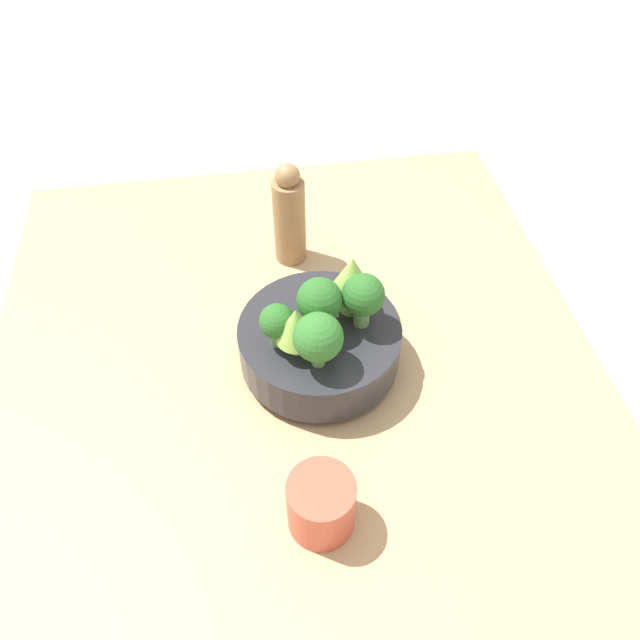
# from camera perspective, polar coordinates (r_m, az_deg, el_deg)

# --- Properties ---
(ground_plane) EXTENTS (6.00, 6.00, 0.00)m
(ground_plane) POSITION_cam_1_polar(r_m,az_deg,el_deg) (0.94, -2.20, -5.47)
(ground_plane) COLOR beige
(table) EXTENTS (1.00, 0.89, 0.03)m
(table) POSITION_cam_1_polar(r_m,az_deg,el_deg) (0.92, -2.23, -4.85)
(table) COLOR tan
(table) RESTS_ON ground_plane
(bowl) EXTENTS (0.23, 0.23, 0.08)m
(bowl) POSITION_cam_1_polar(r_m,az_deg,el_deg) (0.88, 0.00, -2.34)
(bowl) COLOR #28282D
(bowl) RESTS_ON table
(broccoli_floret_back) EXTENTS (0.06, 0.06, 0.08)m
(broccoli_floret_back) POSITION_cam_1_polar(r_m,az_deg,el_deg) (0.82, 3.99, 2.05)
(broccoli_floret_back) COLOR #609347
(broccoli_floret_back) RESTS_ON bowl
(romanesco_piece_near) EXTENTS (0.05, 0.05, 0.08)m
(romanesco_piece_near) POSITION_cam_1_polar(r_m,az_deg,el_deg) (0.79, -2.31, -0.53)
(romanesco_piece_near) COLOR #6BA34C
(romanesco_piece_near) RESTS_ON bowl
(romanesco_piece_far) EXTENTS (0.06, 0.06, 0.10)m
(romanesco_piece_far) POSITION_cam_1_polar(r_m,az_deg,el_deg) (0.83, 2.92, 3.79)
(romanesco_piece_far) COLOR #7AB256
(romanesco_piece_far) RESTS_ON bowl
(broccoli_floret_center) EXTENTS (0.06, 0.06, 0.09)m
(broccoli_floret_center) POSITION_cam_1_polar(r_m,az_deg,el_deg) (0.81, 0.00, 1.45)
(broccoli_floret_center) COLOR #7AB256
(broccoli_floret_center) RESTS_ON bowl
(broccoli_floret_right) EXTENTS (0.06, 0.06, 0.08)m
(broccoli_floret_right) POSITION_cam_1_polar(r_m,az_deg,el_deg) (0.78, -0.16, -1.65)
(broccoli_floret_right) COLOR #609347
(broccoli_floret_right) RESTS_ON bowl
(broccoli_floret_front) EXTENTS (0.05, 0.05, 0.06)m
(broccoli_floret_front) POSITION_cam_1_polar(r_m,az_deg,el_deg) (0.81, -3.95, -0.26)
(broccoli_floret_front) COLOR #609347
(broccoli_floret_front) RESTS_ON bowl
(cup) EXTENTS (0.08, 0.08, 0.08)m
(cup) POSITION_cam_1_polar(r_m,az_deg,el_deg) (0.75, 0.33, -16.49)
(cup) COLOR #C64C38
(cup) RESTS_ON table
(pepper_mill) EXTENTS (0.05, 0.05, 0.18)m
(pepper_mill) POSITION_cam_1_polar(r_m,az_deg,el_deg) (1.02, -2.83, 9.48)
(pepper_mill) COLOR #997047
(pepper_mill) RESTS_ON table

